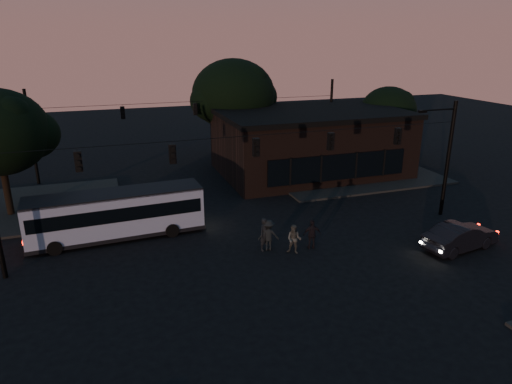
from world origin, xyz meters
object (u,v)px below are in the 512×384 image
object	(u,v)px
car	(460,236)
pedestrian_c	(312,234)
bus	(116,212)
pedestrian_a	(265,234)
pedestrian_b	(294,239)
pedestrian_d	(269,235)
building	(310,142)

from	to	relation	value
car	pedestrian_c	world-z (taller)	pedestrian_c
bus	pedestrian_a	distance (m)	8.77
pedestrian_a	pedestrian_b	world-z (taller)	pedestrian_a
pedestrian_c	pedestrian_d	world-z (taller)	pedestrian_d
pedestrian_a	pedestrian_d	xyz separation A→B (m)	(0.19, -0.04, -0.05)
car	pedestrian_a	world-z (taller)	pedestrian_a
building	car	distance (m)	16.78
bus	pedestrian_b	bearing A→B (deg)	-33.56
pedestrian_b	pedestrian_c	bearing A→B (deg)	48.39
bus	car	bearing A→B (deg)	-26.52
bus	pedestrian_b	distance (m)	10.38
building	bus	distance (m)	18.73
pedestrian_d	pedestrian_b	bearing A→B (deg)	161.26
bus	pedestrian_d	world-z (taller)	bus
building	car	world-z (taller)	building
pedestrian_d	car	bearing A→B (deg)	179.08
car	pedestrian_d	size ratio (longest dim) A/B	2.58
car	pedestrian_b	world-z (taller)	pedestrian_b
car	pedestrian_d	world-z (taller)	pedestrian_d
car	pedestrian_d	xyz separation A→B (m)	(-10.07, 3.35, 0.13)
pedestrian_b	pedestrian_d	xyz separation A→B (m)	(-1.16, 0.85, 0.06)
pedestrian_b	bus	bearing A→B (deg)	-173.46
pedestrian_b	car	bearing A→B (deg)	21.44
pedestrian_c	building	bearing A→B (deg)	-104.41
car	pedestrian_c	bearing A→B (deg)	60.86
pedestrian_a	pedestrian_d	size ratio (longest dim) A/B	1.06
pedestrian_b	pedestrian_c	world-z (taller)	pedestrian_c
bus	pedestrian_a	xyz separation A→B (m)	(7.57, -4.38, -0.63)
pedestrian_d	pedestrian_a	bearing A→B (deg)	6.96
pedestrian_c	car	bearing A→B (deg)	170.73
pedestrian_c	pedestrian_d	xyz separation A→B (m)	(-2.35, 0.61, 0.04)
building	pedestrian_d	xyz separation A→B (m)	(-8.71, -13.26, -1.82)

